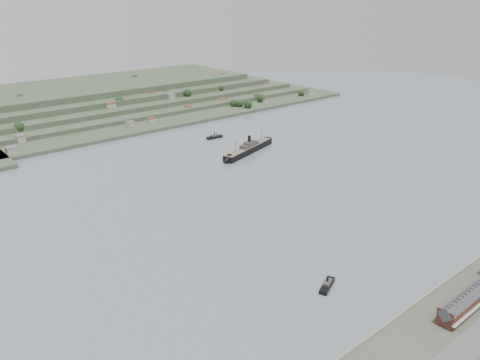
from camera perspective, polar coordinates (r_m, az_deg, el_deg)
ground at (r=369.34m, az=2.92°, el=-2.64°), size 1400.00×1400.00×0.00m
terrace_row at (r=274.74m, az=26.36°, el=-12.68°), size 55.60×9.80×11.07m
far_peninsula at (r=703.18m, az=-17.80°, el=9.10°), size 760.00×309.00×30.00m
steamship at (r=481.51m, az=0.89°, el=3.74°), size 86.28×34.78×21.25m
tugboat at (r=270.03m, az=10.58°, el=-12.45°), size 16.67×10.41×7.32m
ferry_east at (r=534.55m, az=-3.14°, el=5.28°), size 19.51×6.61×7.20m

